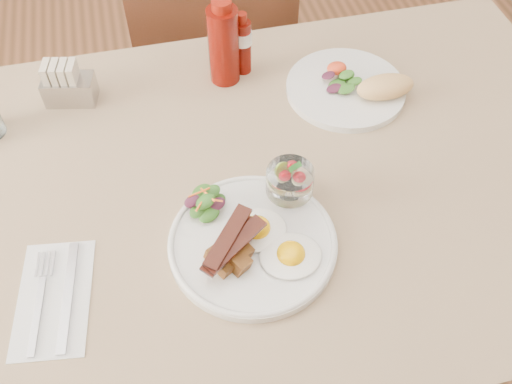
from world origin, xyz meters
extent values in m
plane|color=#51321C|center=(0.00, 0.00, 0.00)|extent=(5.00, 5.00, 0.00)
cylinder|color=#5C2F1C|center=(-0.59, 0.36, 0.35)|extent=(0.06, 0.06, 0.71)
cylinder|color=#5C2F1C|center=(0.59, 0.36, 0.35)|extent=(0.06, 0.06, 0.71)
cube|color=#5C2F1C|center=(0.00, 0.00, 0.73)|extent=(1.30, 0.85, 0.04)
cube|color=#9A7F5E|center=(0.00, 0.00, 0.75)|extent=(1.33, 0.88, 0.00)
cylinder|color=#5C2F1C|center=(-0.18, 0.57, 0.23)|extent=(0.04, 0.04, 0.45)
cylinder|color=#5C2F1C|center=(0.18, 0.57, 0.23)|extent=(0.04, 0.04, 0.45)
cylinder|color=#5C2F1C|center=(-0.18, 0.93, 0.23)|extent=(0.04, 0.04, 0.45)
cylinder|color=#5C2F1C|center=(0.18, 0.93, 0.23)|extent=(0.04, 0.04, 0.45)
cube|color=#5C2F1C|center=(0.00, 0.75, 0.47)|extent=(0.42, 0.42, 0.03)
cube|color=#5C2F1C|center=(0.00, 0.55, 0.70)|extent=(0.42, 0.03, 0.46)
cylinder|color=silver|center=(-0.06, -0.14, 0.76)|extent=(0.28, 0.28, 0.02)
ellipsoid|color=white|center=(-0.01, -0.18, 0.77)|extent=(0.13, 0.12, 0.01)
ellipsoid|color=#FBAE05|center=(-0.01, -0.18, 0.78)|extent=(0.05, 0.05, 0.03)
ellipsoid|color=white|center=(-0.05, -0.12, 0.77)|extent=(0.13, 0.12, 0.01)
ellipsoid|color=#FBAE05|center=(-0.05, -0.12, 0.78)|extent=(0.05, 0.05, 0.03)
cube|color=brown|center=(-0.11, -0.15, 0.78)|extent=(0.03, 0.03, 0.03)
cube|color=brown|center=(-0.09, -0.16, 0.78)|extent=(0.03, 0.03, 0.03)
cube|color=brown|center=(-0.12, -0.18, 0.78)|extent=(0.03, 0.03, 0.02)
cube|color=brown|center=(-0.09, -0.14, 0.78)|extent=(0.03, 0.03, 0.03)
cube|color=brown|center=(-0.10, -0.18, 0.78)|extent=(0.03, 0.03, 0.03)
cube|color=brown|center=(-0.13, -0.15, 0.78)|extent=(0.03, 0.03, 0.02)
cube|color=brown|center=(-0.10, -0.15, 0.80)|extent=(0.03, 0.03, 0.03)
cube|color=brown|center=(-0.11, -0.17, 0.80)|extent=(0.03, 0.03, 0.02)
cube|color=#4C190C|center=(-0.11, -0.16, 0.80)|extent=(0.11, 0.10, 0.01)
cube|color=#4C190C|center=(-0.10, -0.16, 0.81)|extent=(0.11, 0.09, 0.01)
cube|color=#4C190C|center=(-0.11, -0.15, 0.82)|extent=(0.10, 0.11, 0.01)
ellipsoid|color=#205015|center=(-0.13, -0.06, 0.77)|extent=(0.04, 0.03, 0.01)
ellipsoid|color=#205015|center=(-0.11, -0.05, 0.78)|extent=(0.04, 0.03, 0.01)
ellipsoid|color=#3E1326|center=(-0.14, -0.04, 0.78)|extent=(0.04, 0.03, 0.01)
ellipsoid|color=#205015|center=(-0.13, -0.07, 0.78)|extent=(0.04, 0.03, 0.01)
ellipsoid|color=#205015|center=(-0.14, -0.07, 0.78)|extent=(0.04, 0.03, 0.01)
ellipsoid|color=#3E1326|center=(-0.11, -0.06, 0.79)|extent=(0.03, 0.03, 0.01)
ellipsoid|color=#205015|center=(-0.13, -0.03, 0.79)|extent=(0.04, 0.03, 0.01)
ellipsoid|color=#205015|center=(-0.11, -0.04, 0.80)|extent=(0.04, 0.03, 0.01)
ellipsoid|color=#3E1326|center=(-0.15, -0.05, 0.80)|extent=(0.03, 0.02, 0.01)
ellipsoid|color=#205015|center=(-0.13, -0.06, 0.80)|extent=(0.04, 0.03, 0.01)
cylinder|color=orange|center=(-0.12, -0.05, 0.80)|extent=(0.02, 0.04, 0.01)
cylinder|color=orange|center=(-0.13, -0.04, 0.80)|extent=(0.04, 0.01, 0.01)
cylinder|color=orange|center=(-0.12, -0.06, 0.80)|extent=(0.04, 0.02, 0.01)
cylinder|color=orange|center=(-0.13, -0.07, 0.80)|extent=(0.03, 0.03, 0.01)
cylinder|color=white|center=(0.02, -0.06, 0.77)|extent=(0.04, 0.04, 0.01)
cylinder|color=white|center=(0.02, -0.06, 0.78)|extent=(0.02, 0.02, 0.01)
cylinder|color=white|center=(0.02, -0.06, 0.81)|extent=(0.08, 0.08, 0.05)
cylinder|color=#F5ECAE|center=(0.01, -0.05, 0.80)|extent=(0.02, 0.02, 0.01)
cylinder|color=#F5ECAE|center=(0.03, -0.07, 0.81)|extent=(0.02, 0.02, 0.01)
cylinder|color=#F5ECAE|center=(0.02, -0.05, 0.81)|extent=(0.02, 0.02, 0.01)
cylinder|color=#89A733|center=(0.01, -0.05, 0.83)|extent=(0.03, 0.03, 0.01)
cone|color=red|center=(0.03, -0.07, 0.83)|extent=(0.02, 0.02, 0.02)
cone|color=red|center=(0.00, -0.07, 0.83)|extent=(0.02, 0.02, 0.02)
cone|color=red|center=(0.02, -0.05, 0.84)|extent=(0.02, 0.02, 0.02)
ellipsoid|color=#307F2E|center=(0.02, -0.06, 0.85)|extent=(0.02, 0.01, 0.00)
ellipsoid|color=#307F2E|center=(0.03, -0.06, 0.85)|extent=(0.02, 0.01, 0.00)
cylinder|color=silver|center=(0.21, 0.19, 0.76)|extent=(0.25, 0.25, 0.02)
ellipsoid|color=#205015|center=(0.19, 0.20, 0.77)|extent=(0.04, 0.03, 0.01)
ellipsoid|color=#205015|center=(0.22, 0.21, 0.78)|extent=(0.04, 0.03, 0.01)
ellipsoid|color=#3E1326|center=(0.18, 0.18, 0.78)|extent=(0.04, 0.03, 0.01)
ellipsoid|color=#205015|center=(0.20, 0.17, 0.78)|extent=(0.04, 0.03, 0.01)
ellipsoid|color=#205015|center=(0.22, 0.18, 0.78)|extent=(0.03, 0.03, 0.01)
ellipsoid|color=#3E1326|center=(0.18, 0.21, 0.78)|extent=(0.03, 0.02, 0.01)
ellipsoid|color=#205015|center=(0.21, 0.20, 0.79)|extent=(0.04, 0.03, 0.01)
ellipsoid|color=red|center=(0.20, 0.23, 0.78)|extent=(0.04, 0.03, 0.03)
ellipsoid|color=#E1AB6B|center=(0.28, 0.15, 0.79)|extent=(0.13, 0.08, 0.05)
cylinder|color=#5D0B05|center=(-0.02, 0.29, 0.84)|extent=(0.07, 0.07, 0.17)
cylinder|color=maroon|center=(-0.02, 0.29, 0.93)|extent=(0.05, 0.05, 0.02)
cylinder|color=#5D0B05|center=(0.02, 0.31, 0.81)|extent=(0.04, 0.04, 0.12)
cylinder|color=white|center=(0.02, 0.31, 0.84)|extent=(0.05, 0.05, 0.03)
cylinder|color=maroon|center=(0.02, 0.31, 0.88)|extent=(0.02, 0.02, 0.02)
cube|color=#AEAEB2|center=(-0.34, 0.30, 0.78)|extent=(0.11, 0.08, 0.06)
cube|color=tan|center=(-0.37, 0.30, 0.81)|extent=(0.02, 0.05, 0.06)
cube|color=tan|center=(-0.36, 0.30, 0.81)|extent=(0.02, 0.05, 0.06)
cube|color=tan|center=(-0.34, 0.30, 0.81)|extent=(0.02, 0.05, 0.06)
cube|color=tan|center=(-0.33, 0.29, 0.81)|extent=(0.02, 0.05, 0.06)
cube|color=white|center=(-0.39, -0.16, 0.75)|extent=(0.14, 0.22, 0.00)
cube|color=#AEAEB2|center=(-0.37, -0.16, 0.76)|extent=(0.04, 0.19, 0.00)
cube|color=#AEAEB2|center=(-0.41, -0.19, 0.76)|extent=(0.03, 0.13, 0.00)
cube|color=#AEAEB2|center=(-0.41, -0.09, 0.76)|extent=(0.01, 0.05, 0.00)
cube|color=#AEAEB2|center=(-0.40, -0.09, 0.76)|extent=(0.01, 0.05, 0.00)
cube|color=#AEAEB2|center=(-0.40, -0.09, 0.76)|extent=(0.01, 0.05, 0.00)
cube|color=#AEAEB2|center=(-0.39, -0.10, 0.76)|extent=(0.01, 0.05, 0.00)
camera|label=1|loc=(-0.18, -0.64, 1.55)|focal=40.00mm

